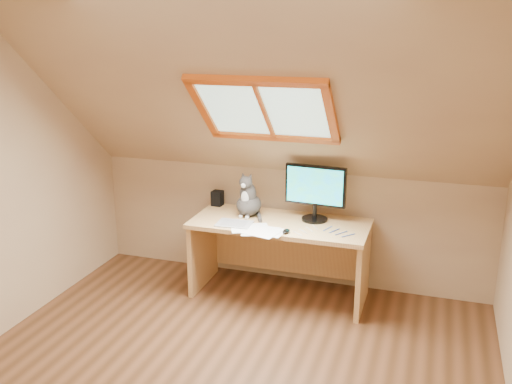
% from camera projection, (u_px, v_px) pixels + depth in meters
% --- Properties ---
extents(room_shell, '(3.52, 3.52, 2.41)m').
position_uv_depth(room_shell, '(203.00, 174.00, 3.11)').
color(room_shell, tan).
rests_on(room_shell, ground).
extents(desk, '(1.45, 0.63, 0.66)m').
position_uv_depth(desk, '(282.00, 243.00, 4.78)').
color(desk, '#E1B46B').
rests_on(desk, ground).
extents(monitor, '(0.50, 0.21, 0.46)m').
position_uv_depth(monitor, '(315.00, 189.00, 4.61)').
color(monitor, black).
rests_on(monitor, desk).
extents(cat, '(0.23, 0.27, 0.39)m').
position_uv_depth(cat, '(248.00, 200.00, 4.77)').
color(cat, '#4B4642').
rests_on(cat, desk).
extents(desk_speaker, '(0.10, 0.10, 0.13)m').
position_uv_depth(desk_speaker, '(217.00, 198.00, 5.06)').
color(desk_speaker, black).
rests_on(desk_speaker, desk).
extents(graphics_tablet, '(0.29, 0.21, 0.01)m').
position_uv_depth(graphics_tablet, '(234.00, 224.00, 4.59)').
color(graphics_tablet, '#B2B2B7').
rests_on(graphics_tablet, desk).
extents(mouse, '(0.05, 0.09, 0.03)m').
position_uv_depth(mouse, '(286.00, 231.00, 4.41)').
color(mouse, black).
rests_on(mouse, desk).
extents(papers, '(0.35, 0.30, 0.01)m').
position_uv_depth(papers, '(259.00, 231.00, 4.45)').
color(papers, white).
rests_on(papers, desk).
extents(cables, '(0.51, 0.26, 0.01)m').
position_uv_depth(cables, '(325.00, 231.00, 4.43)').
color(cables, silver).
rests_on(cables, desk).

